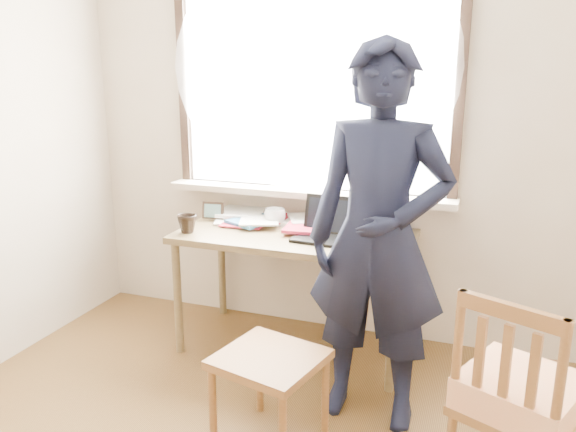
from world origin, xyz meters
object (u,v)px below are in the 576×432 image
(laptop, at_px, (328,229))
(work_chair, at_px, (270,369))
(mug_white, at_px, (275,217))
(desk, at_px, (295,245))
(person, at_px, (378,239))
(mug_dark, at_px, (187,224))
(side_chair, at_px, (519,396))

(laptop, bearing_deg, work_chair, -90.71)
(mug_white, bearing_deg, desk, -36.59)
(person, bearing_deg, laptop, 129.03)
(desk, relative_size, work_chair, 2.65)
(mug_white, xyz_separation_m, work_chair, (0.38, -1.05, -0.42))
(laptop, distance_m, work_chair, 0.98)
(mug_dark, relative_size, work_chair, 0.22)
(mug_white, bearing_deg, side_chair, -37.34)
(laptop, bearing_deg, desk, 171.56)
(work_chair, bearing_deg, desk, 102.17)
(desk, relative_size, laptop, 3.83)
(mug_white, height_order, work_chair, mug_white)
(desk, bearing_deg, laptop, -8.44)
(side_chair, bearing_deg, laptop, 138.27)
(mug_white, relative_size, person, 0.07)
(work_chair, distance_m, side_chair, 1.04)
(laptop, height_order, work_chair, laptop)
(desk, distance_m, mug_dark, 0.65)
(person, bearing_deg, mug_dark, 166.16)
(side_chair, bearing_deg, work_chair, 178.61)
(person, bearing_deg, side_chair, -32.53)
(mug_white, relative_size, mug_dark, 1.12)
(laptop, xyz_separation_m, mug_dark, (-0.82, -0.17, -0.00))
(laptop, bearing_deg, mug_white, 157.09)
(desk, distance_m, side_chair, 1.56)
(mug_white, xyz_separation_m, side_chair, (1.41, -1.08, -0.32))
(desk, bearing_deg, side_chair, -37.44)
(desk, relative_size, mug_dark, 11.87)
(desk, relative_size, mug_white, 10.58)
(mug_white, xyz_separation_m, person, (0.77, -0.65, 0.12))
(laptop, bearing_deg, person, -51.93)
(mug_white, xyz_separation_m, mug_dark, (-0.43, -0.34, 0.00))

